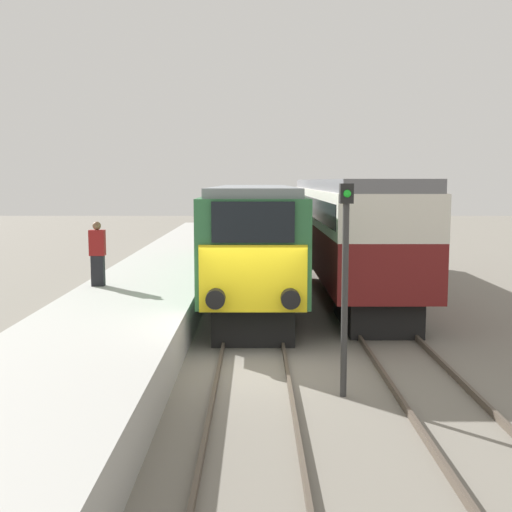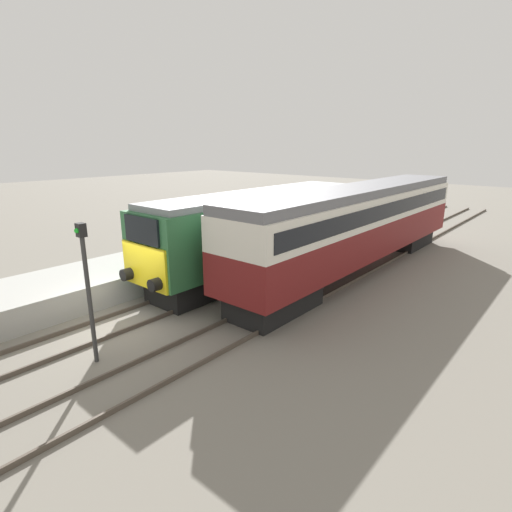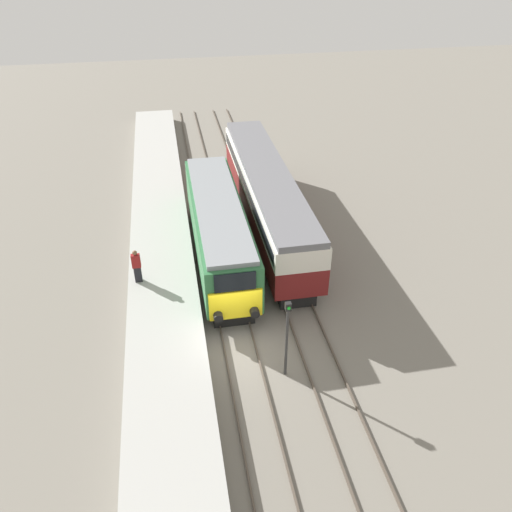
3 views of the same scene
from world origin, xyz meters
name	(u,v)px [view 3 (image 3 of 3)]	position (x,y,z in m)	size (l,w,h in m)	color
ground_plane	(240,349)	(0.00, 0.00, 0.00)	(120.00, 120.00, 0.00)	slate
platform_left	(162,253)	(-3.30, 8.00, 0.49)	(3.50, 50.00, 0.99)	#A8A8A3
rails_near_track	(226,284)	(0.00, 5.00, 0.07)	(1.51, 60.00, 0.14)	#4C4238
rails_far_track	(287,277)	(3.40, 5.00, 0.07)	(1.50, 60.00, 0.14)	#4C4238
locomotive	(219,229)	(0.00, 7.42, 2.12)	(2.70, 13.14, 3.83)	black
passenger_carriage	(267,193)	(3.40, 10.65, 2.45)	(2.75, 17.39, 4.05)	black
person_on_platform	(137,266)	(-4.49, 4.83, 1.92)	(0.44, 0.26, 1.86)	black
signal_post	(287,334)	(1.70, -1.85, 2.35)	(0.24, 0.28, 3.96)	#333333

